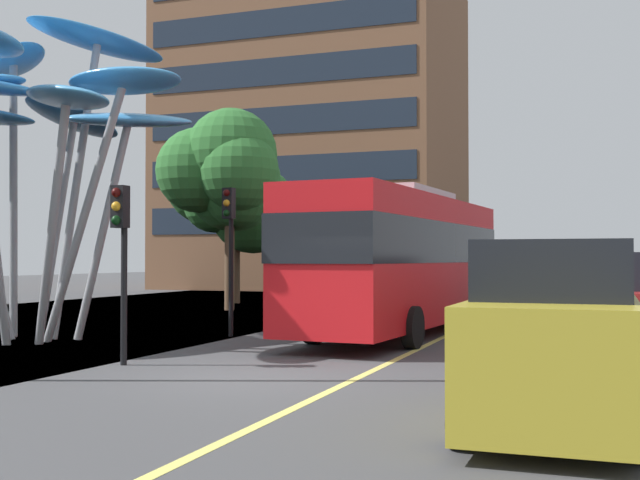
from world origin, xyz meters
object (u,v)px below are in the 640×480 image
(traffic_light_kerb_near, at_px, (121,235))
(traffic_light_island_mid, at_px, (305,244))
(leaf_sculpture, at_px, (18,101))
(traffic_light_kerb_far, at_px, (229,229))
(red_bus, at_px, (404,255))
(car_parked_mid, at_px, (600,313))
(traffic_light_opposite, at_px, (307,236))
(car_parked_far, at_px, (577,297))
(car_parked_near, at_px, (556,340))

(traffic_light_kerb_near, xyz_separation_m, traffic_light_island_mid, (-0.20, 10.25, 0.01))
(traffic_light_kerb_near, bearing_deg, leaf_sculpture, 150.81)
(traffic_light_kerb_far, bearing_deg, traffic_light_island_mid, 85.30)
(red_bus, xyz_separation_m, traffic_light_kerb_far, (-4.12, -2.04, 0.68))
(car_parked_mid, bearing_deg, traffic_light_kerb_near, -161.06)
(traffic_light_opposite, height_order, car_parked_far, traffic_light_opposite)
(traffic_light_kerb_far, xyz_separation_m, traffic_light_island_mid, (0.37, 4.52, -0.31))
(leaf_sculpture, xyz_separation_m, car_parked_near, (12.81, -5.69, -4.77))
(traffic_light_kerb_near, distance_m, traffic_light_opposite, 11.03)
(car_parked_mid, xyz_separation_m, car_parked_far, (-0.65, 7.07, -0.04))
(red_bus, height_order, traffic_light_island_mid, red_bus)
(red_bus, bearing_deg, car_parked_mid, -44.38)
(traffic_light_opposite, xyz_separation_m, car_parked_near, (8.53, -14.07, -1.70))
(traffic_light_island_mid, height_order, car_parked_far, traffic_light_island_mid)
(leaf_sculpture, bearing_deg, red_bus, 31.73)
(traffic_light_kerb_near, distance_m, car_parked_far, 12.79)
(car_parked_mid, bearing_deg, traffic_light_kerb_far, 162.79)
(traffic_light_kerb_far, relative_size, car_parked_far, 0.94)
(red_bus, height_order, car_parked_mid, red_bus)
(red_bus, relative_size, traffic_light_kerb_near, 3.36)
(red_bus, height_order, leaf_sculpture, leaf_sculpture)
(red_bus, xyz_separation_m, traffic_light_opposite, (-4.00, 3.25, 0.65))
(traffic_light_island_mid, bearing_deg, car_parked_mid, -40.11)
(car_parked_near, bearing_deg, car_parked_far, 90.97)
(traffic_light_kerb_near, height_order, traffic_light_kerb_far, traffic_light_kerb_far)
(leaf_sculpture, distance_m, traffic_light_opposite, 9.90)
(car_parked_far, bearing_deg, traffic_light_kerb_far, -153.22)
(traffic_light_kerb_far, bearing_deg, car_parked_near, -45.41)
(traffic_light_kerb_near, xyz_separation_m, traffic_light_opposite, (-0.45, 11.02, 0.29))
(red_bus, bearing_deg, traffic_light_kerb_near, -114.55)
(red_bus, relative_size, traffic_light_island_mid, 3.35)
(traffic_light_opposite, bearing_deg, leaf_sculpture, -117.10)
(red_bus, distance_m, leaf_sculpture, 10.43)
(traffic_light_island_mid, xyz_separation_m, car_parked_near, (8.28, -13.30, -1.43))
(red_bus, relative_size, traffic_light_kerb_far, 2.97)
(red_bus, height_order, traffic_light_kerb_near, red_bus)
(leaf_sculpture, relative_size, traffic_light_island_mid, 2.51)
(car_parked_near, bearing_deg, traffic_light_island_mid, 121.91)
(car_parked_near, distance_m, car_parked_mid, 5.98)
(leaf_sculpture, bearing_deg, traffic_light_island_mid, 59.22)
(leaf_sculpture, height_order, car_parked_mid, leaf_sculpture)
(red_bus, relative_size, car_parked_mid, 2.66)
(traffic_light_opposite, bearing_deg, car_parked_mid, -42.13)
(traffic_light_kerb_near, relative_size, traffic_light_kerb_far, 0.88)
(traffic_light_island_mid, bearing_deg, car_parked_far, -1.90)
(car_parked_mid, bearing_deg, traffic_light_island_mid, 139.89)
(traffic_light_island_mid, height_order, car_parked_mid, traffic_light_island_mid)
(traffic_light_kerb_far, xyz_separation_m, car_parked_near, (8.65, -8.78, -1.73))
(traffic_light_kerb_near, distance_m, traffic_light_kerb_far, 5.77)
(car_parked_near, bearing_deg, traffic_light_opposite, 121.23)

